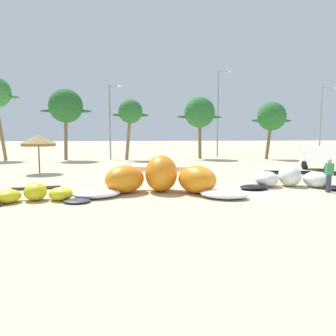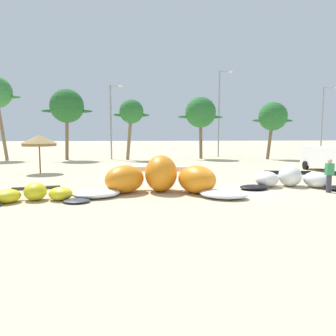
% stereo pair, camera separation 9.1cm
% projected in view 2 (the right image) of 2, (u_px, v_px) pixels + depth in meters
% --- Properties ---
extents(ground_plane, '(260.00, 260.00, 0.00)m').
position_uv_depth(ground_plane, '(236.00, 192.00, 15.62)').
color(ground_plane, beige).
extents(kite_far_left, '(4.67, 2.46, 0.76)m').
position_uv_depth(kite_far_left, '(35.00, 195.00, 13.33)').
color(kite_far_left, '#333338').
rests_on(kite_far_left, ground).
extents(kite_left, '(8.08, 4.33, 1.78)m').
position_uv_depth(kite_left, '(161.00, 179.00, 15.24)').
color(kite_left, white).
rests_on(kite_left, ground).
extents(kite_left_of_center, '(5.91, 3.32, 1.13)m').
position_uv_depth(kite_left_of_center, '(292.00, 179.00, 16.94)').
color(kite_left_of_center, black).
rests_on(kite_left_of_center, ground).
extents(beach_umbrella_near_van, '(2.47, 2.47, 2.76)m').
position_uv_depth(beach_umbrella_near_van, '(39.00, 141.00, 22.95)').
color(beach_umbrella_near_van, brown).
rests_on(beach_umbrella_near_van, ground).
extents(parked_van, '(2.42, 5.43, 1.84)m').
position_uv_depth(parked_van, '(328.00, 157.00, 24.01)').
color(parked_van, white).
rests_on(parked_van, ground).
extents(person_near_kites, '(0.36, 0.24, 1.62)m').
position_uv_depth(person_near_kites, '(329.00, 176.00, 15.36)').
color(person_near_kites, '#383842').
rests_on(person_near_kites, ground).
extents(palm_left, '(5.51, 3.67, 7.74)m').
position_uv_depth(palm_left, '(67.00, 106.00, 34.96)').
color(palm_left, brown).
rests_on(palm_left, ground).
extents(palm_left_of_gap, '(3.98, 2.65, 6.66)m').
position_uv_depth(palm_left_of_gap, '(131.00, 112.00, 35.18)').
color(palm_left_of_gap, '#7F6647').
rests_on(palm_left_of_gap, ground).
extents(palm_center_left, '(5.28, 3.52, 7.11)m').
position_uv_depth(palm_center_left, '(201.00, 113.00, 36.83)').
color(palm_center_left, brown).
rests_on(palm_center_left, ground).
extents(palm_center_right, '(4.82, 3.22, 6.46)m').
position_uv_depth(palm_center_right, '(273.00, 117.00, 36.12)').
color(palm_center_right, brown).
rests_on(palm_center_right, ground).
extents(lamppost_west, '(1.50, 0.24, 8.30)m').
position_uv_depth(lamppost_west, '(112.00, 118.00, 35.87)').
color(lamppost_west, gray).
rests_on(lamppost_west, ground).
extents(lamppost_west_center, '(1.79, 0.24, 10.74)m').
position_uv_depth(lamppost_west_center, '(220.00, 110.00, 40.05)').
color(lamppost_west_center, gray).
rests_on(lamppost_west_center, ground).
extents(lamppost_east_center, '(2.15, 0.24, 8.91)m').
position_uv_depth(lamppost_east_center, '(324.00, 117.00, 41.23)').
color(lamppost_east_center, gray).
rests_on(lamppost_east_center, ground).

